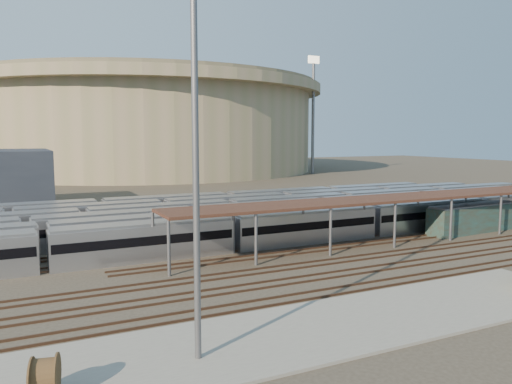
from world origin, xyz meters
name	(u,v)px	position (x,y,z in m)	size (l,w,h in m)	color
ground	(257,269)	(0.00, 0.00, 0.00)	(420.00, 420.00, 0.00)	#383026
apron	(291,334)	(-5.00, -15.00, 0.10)	(50.00, 9.00, 0.20)	gray
subway_trains	(187,221)	(-0.62, 18.50, 1.80)	(127.62, 23.90, 3.60)	#A4A4A8
inspection_shed	(408,198)	(22.00, 4.00, 4.98)	(60.30, 6.00, 5.30)	slate
empty_tracks	(283,282)	(0.00, -5.00, 0.09)	(170.00, 9.62, 0.18)	#4C3323
stadium	(148,125)	(25.00, 140.00, 16.47)	(124.00, 124.00, 32.50)	gray
floodlight_2	(313,111)	(70.00, 100.00, 20.65)	(4.00, 1.00, 38.40)	slate
floodlight_3	(39,114)	(-10.00, 160.00, 20.65)	(4.00, 1.00, 38.40)	slate
teal_boxcar	(474,219)	(33.39, 4.00, 1.72)	(14.73, 2.85, 3.44)	#20504D
cable_reel_west	(45,376)	(-19.19, -16.51, 1.19)	(1.98, 1.98, 1.10)	brown
yard_light_pole	(196,163)	(-11.38, -15.82, 10.91)	(0.81, 0.36, 21.25)	slate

